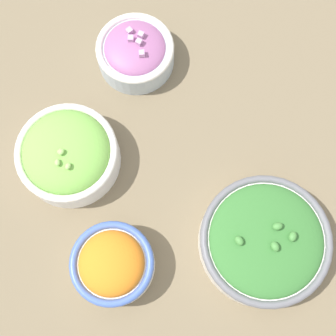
{
  "coord_description": "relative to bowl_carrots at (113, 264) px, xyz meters",
  "views": [
    {
      "loc": [
        -0.17,
        0.09,
        0.77
      ],
      "look_at": [
        0.0,
        0.0,
        0.03
      ],
      "focal_mm": 50.0,
      "sensor_mm": 36.0,
      "label": 1
    }
  ],
  "objects": [
    {
      "name": "bowl_carrots",
      "position": [
        0.0,
        0.0,
        0.0
      ],
      "size": [
        0.13,
        0.13,
        0.08
      ],
      "color": "silver",
      "rests_on": "ground_plane"
    },
    {
      "name": "bowl_red_onion",
      "position": [
        0.31,
        -0.19,
        -0.01
      ],
      "size": [
        0.14,
        0.14,
        0.07
      ],
      "color": "#B2C1CC",
      "rests_on": "ground_plane"
    },
    {
      "name": "bowl_broccoli",
      "position": [
        -0.07,
        -0.23,
        -0.01
      ],
      "size": [
        0.21,
        0.21,
        0.07
      ],
      "color": "silver",
      "rests_on": "ground_plane"
    },
    {
      "name": "ground_plane",
      "position": [
        0.1,
        -0.14,
        -0.04
      ],
      "size": [
        3.0,
        3.0,
        0.0
      ],
      "primitive_type": "plane",
      "color": "#75664C"
    },
    {
      "name": "bowl_lettuce",
      "position": [
        0.19,
        -0.01,
        -0.0
      ],
      "size": [
        0.17,
        0.17,
        0.09
      ],
      "color": "white",
      "rests_on": "ground_plane"
    }
  ]
}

